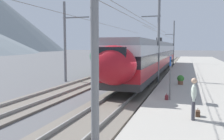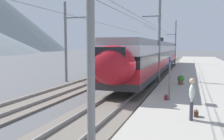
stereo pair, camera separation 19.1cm
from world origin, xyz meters
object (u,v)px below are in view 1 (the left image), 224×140
train_far_track (131,53)px  handbag_beside_passenger (198,113)px  catenary_mast_far_side (67,40)px  handbag_near_sign (167,97)px  catenary_mast_mid (158,35)px  train_near_platform (154,56)px  potted_plant_platform_edge (181,79)px  platform_sign (171,68)px  catenary_mast_west (91,19)px  passenger_walking (194,97)px  catenary_mast_east (173,42)px

train_far_track → handbag_beside_passenger: bearing=-160.9°
catenary_mast_far_side → handbag_near_sign: catenary_mast_far_side is taller
catenary_mast_far_side → catenary_mast_mid: bearing=-79.0°
train_near_platform → potted_plant_platform_edge: train_near_platform is taller
platform_sign → train_far_track: bearing=18.2°
train_far_track → handbag_beside_passenger: size_ratio=77.14×
platform_sign → train_near_platform: bearing=11.2°
train_far_track → catenary_mast_west: catenary_mast_west is taller
train_near_platform → platform_sign: size_ratio=14.14×
catenary_mast_mid → passenger_walking: catenary_mast_mid is taller
train_far_track → passenger_walking: bearing=-161.7°
train_far_track → potted_plant_platform_edge: (-17.84, -8.16, -1.42)m
train_near_platform → catenary_mast_mid: size_ratio=0.74×
handbag_beside_passenger → platform_sign: bearing=25.6°
train_near_platform → handbag_beside_passenger: bearing=-166.5°
train_far_track → platform_sign: size_ratio=11.77×
train_near_platform → handbag_beside_passenger: train_near_platform is taller
catenary_mast_east → passenger_walking: (-34.28, -2.91, -2.71)m
catenary_mast_far_side → platform_sign: 12.10m
potted_plant_platform_edge → handbag_beside_passenger: bearing=-173.6°
catenary_mast_west → train_near_platform: bearing=3.3°
catenary_mast_mid → handbag_beside_passenger: 12.15m
catenary_mast_west → catenary_mast_mid: bearing=-0.0°
catenary_mast_mid → catenary_mast_east: bearing=0.0°
catenary_mast_west → platform_sign: (6.92, -1.75, -1.94)m
train_far_track → potted_plant_platform_edge: train_far_track is taller
train_far_track → catenary_mast_mid: catenary_mast_mid is taller
catenary_mast_west → platform_sign: catenary_mast_west is taller
catenary_mast_far_side → passenger_walking: 15.21m
catenary_mast_west → handbag_beside_passenger: (4.10, -3.11, -3.57)m
catenary_mast_west → potted_plant_platform_edge: (12.66, -2.14, -3.28)m
handbag_beside_passenger → train_far_track: bearing=19.1°
train_far_track → catenary_mast_far_side: 17.09m
passenger_walking → catenary_mast_mid: bearing=13.9°
potted_plant_platform_edge → train_near_platform: bearing=19.4°
catenary_mast_mid → catenary_mast_east: 22.59m
catenary_mast_east → handbag_near_sign: bearing=-177.1°
catenary_mast_far_side → handbag_beside_passenger: catenary_mast_far_side is taller
train_near_platform → potted_plant_platform_edge: bearing=-160.6°
catenary_mast_east → platform_sign: catenary_mast_east is taller
catenary_mast_mid → platform_sign: 8.75m
handbag_beside_passenger → handbag_near_sign: 3.24m
catenary_mast_mid → catenary_mast_east: catenary_mast_mid is taller
catenary_mast_east → potted_plant_platform_edge: catenary_mast_east is taller
train_near_platform → catenary_mast_mid: catenary_mast_mid is taller
handbag_beside_passenger → train_near_platform: bearing=13.5°
passenger_walking → potted_plant_platform_edge: size_ratio=2.32×
platform_sign → handbag_near_sign: 1.63m
catenary_mast_mid → handbag_near_sign: size_ratio=123.18×
catenary_mast_far_side → platform_sign: bearing=-124.1°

